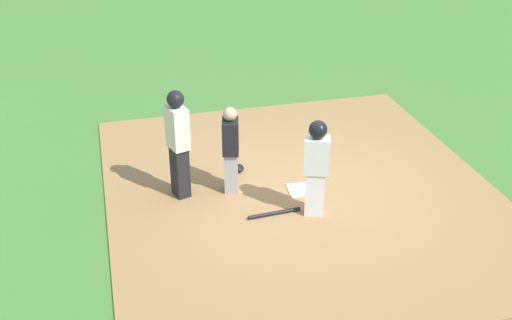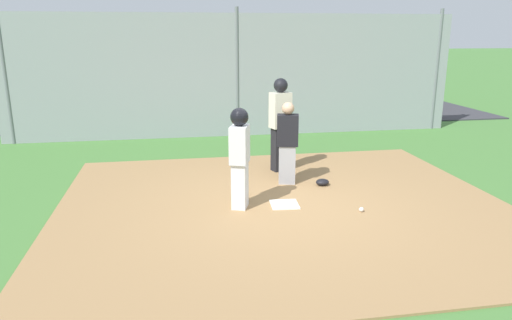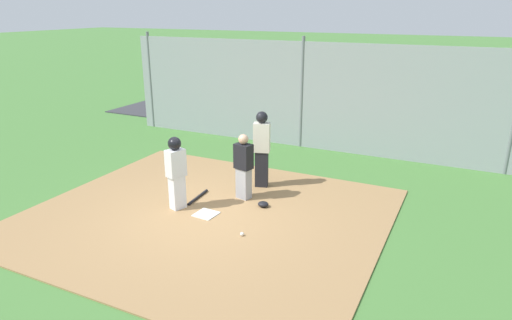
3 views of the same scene
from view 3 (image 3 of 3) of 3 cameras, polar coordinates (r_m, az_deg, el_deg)
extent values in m
plane|color=#477A38|center=(9.59, -6.31, -7.01)|extent=(140.00, 140.00, 0.00)
cube|color=#9E774C|center=(9.58, -6.31, -6.93)|extent=(7.20, 6.40, 0.03)
cube|color=white|center=(9.57, -6.32, -6.79)|extent=(0.47, 0.47, 0.02)
cube|color=#9E9EA3|center=(10.18, -1.56, -2.94)|extent=(0.34, 0.28, 0.71)
cube|color=black|center=(9.97, -1.59, 0.46)|extent=(0.43, 0.34, 0.56)
sphere|color=tan|center=(9.85, -1.61, 2.63)|extent=(0.22, 0.22, 0.22)
cube|color=black|center=(10.83, 0.71, -1.12)|extent=(0.35, 0.30, 0.87)
cube|color=beige|center=(10.59, 0.73, 2.87)|extent=(0.44, 0.36, 0.69)
sphere|color=black|center=(10.47, 0.74, 5.41)|extent=(0.27, 0.27, 0.27)
cube|color=silver|center=(9.82, -9.88, -4.01)|extent=(0.31, 0.36, 0.73)
cube|color=silver|center=(9.58, -10.10, -0.38)|extent=(0.37, 0.45, 0.58)
sphere|color=tan|center=(9.46, -10.24, 1.95)|extent=(0.23, 0.23, 0.23)
sphere|color=black|center=(9.46, -10.24, 2.06)|extent=(0.28, 0.28, 0.28)
cylinder|color=black|center=(10.36, -7.33, -4.66)|extent=(0.12, 0.86, 0.06)
ellipsoid|color=black|center=(9.85, 0.92, -5.60)|extent=(0.24, 0.20, 0.12)
sphere|color=white|center=(8.68, -1.78, -9.31)|extent=(0.07, 0.07, 0.07)
cube|color=#93999E|center=(13.90, 5.79, 8.08)|extent=(12.00, 0.05, 3.20)
cylinder|color=slate|center=(13.88, 5.80, 8.38)|extent=(0.10, 0.10, 3.35)
cylinder|color=slate|center=(16.70, -13.13, 9.73)|extent=(0.10, 0.10, 3.35)
cube|color=#38383D|center=(17.56, 9.72, 4.87)|extent=(18.00, 5.20, 0.04)
cube|color=maroon|center=(17.38, 27.72, 4.25)|extent=(4.22, 1.74, 0.64)
cube|color=maroon|center=(17.27, 28.51, 6.10)|extent=(2.32, 1.59, 0.56)
cylinder|color=black|center=(16.58, 22.99, 3.96)|extent=(0.60, 0.19, 0.60)
cylinder|color=black|center=(18.24, 23.41, 5.13)|extent=(0.60, 0.19, 0.60)
cube|color=black|center=(18.67, 1.39, 7.27)|extent=(4.37, 2.18, 0.64)
cube|color=black|center=(18.60, 0.96, 9.11)|extent=(2.48, 1.82, 0.56)
cylinder|color=black|center=(19.13, 6.10, 7.14)|extent=(0.62, 0.25, 0.60)
cylinder|color=black|center=(17.52, 4.80, 6.11)|extent=(0.62, 0.25, 0.60)
cylinder|color=black|center=(19.91, -1.63, 7.70)|extent=(0.62, 0.25, 0.60)
cylinder|color=black|center=(18.37, -3.52, 6.73)|extent=(0.62, 0.25, 0.60)
camera|label=1|loc=(16.83, -28.43, 21.02)|focal=44.20mm
camera|label=2|loc=(6.54, -59.57, -3.35)|focal=33.38mm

